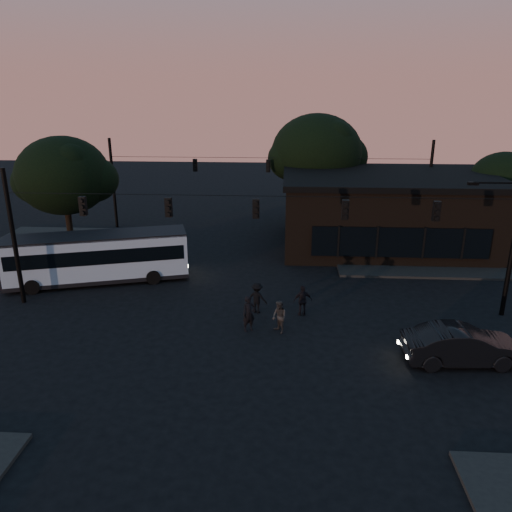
# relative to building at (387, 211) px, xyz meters

# --- Properties ---
(ground) EXTENTS (120.00, 120.00, 0.00)m
(ground) POSITION_rel_building_xyz_m (-9.00, -15.97, -2.71)
(ground) COLOR black
(ground) RESTS_ON ground
(sidewalk_far_right) EXTENTS (14.00, 10.00, 0.15)m
(sidewalk_far_right) POSITION_rel_building_xyz_m (3.00, -1.97, -2.63)
(sidewalk_far_right) COLOR black
(sidewalk_far_right) RESTS_ON ground
(sidewalk_far_left) EXTENTS (14.00, 10.00, 0.15)m
(sidewalk_far_left) POSITION_rel_building_xyz_m (-23.00, -1.97, -2.63)
(sidewalk_far_left) COLOR black
(sidewalk_far_left) RESTS_ON ground
(building) EXTENTS (15.40, 10.41, 5.40)m
(building) POSITION_rel_building_xyz_m (0.00, 0.00, 0.00)
(building) COLOR black
(building) RESTS_ON ground
(tree_behind) EXTENTS (7.60, 7.60, 9.43)m
(tree_behind) POSITION_rel_building_xyz_m (-5.00, 6.03, 3.48)
(tree_behind) COLOR black
(tree_behind) RESTS_ON ground
(tree_right) EXTENTS (5.20, 5.20, 6.86)m
(tree_right) POSITION_rel_building_xyz_m (9.00, 2.03, 1.93)
(tree_right) COLOR black
(tree_right) RESTS_ON ground
(tree_left) EXTENTS (6.40, 6.40, 8.30)m
(tree_left) POSITION_rel_building_xyz_m (-23.00, -2.97, 2.86)
(tree_left) COLOR black
(tree_left) RESTS_ON ground
(signal_rig_near) EXTENTS (26.24, 0.30, 7.50)m
(signal_rig_near) POSITION_rel_building_xyz_m (-9.00, -11.97, 1.74)
(signal_rig_near) COLOR black
(signal_rig_near) RESTS_ON ground
(signal_rig_far) EXTENTS (26.24, 0.30, 7.50)m
(signal_rig_far) POSITION_rel_building_xyz_m (-9.00, 4.03, 1.50)
(signal_rig_far) COLOR black
(signal_rig_far) RESTS_ON ground
(bus) EXTENTS (10.98, 5.44, 3.02)m
(bus) POSITION_rel_building_xyz_m (-18.85, -8.59, -1.01)
(bus) COLOR #A2B6CE
(bus) RESTS_ON ground
(car) EXTENTS (5.15, 2.09, 1.66)m
(car) POSITION_rel_building_xyz_m (0.24, -17.06, -1.88)
(car) COLOR black
(car) RESTS_ON ground
(pedestrian_a) EXTENTS (0.80, 0.72, 1.83)m
(pedestrian_a) POSITION_rel_building_xyz_m (-9.19, -14.61, -1.79)
(pedestrian_a) COLOR black
(pedestrian_a) RESTS_ON ground
(pedestrian_b) EXTENTS (0.96, 1.01, 1.63)m
(pedestrian_b) POSITION_rel_building_xyz_m (-7.69, -14.70, -1.89)
(pedestrian_b) COLOR #2D2B29
(pedestrian_b) RESTS_ON ground
(pedestrian_c) EXTENTS (1.05, 0.61, 1.68)m
(pedestrian_c) POSITION_rel_building_xyz_m (-6.51, -12.68, -1.87)
(pedestrian_c) COLOR black
(pedestrian_c) RESTS_ON ground
(pedestrian_d) EXTENTS (1.23, 0.92, 1.69)m
(pedestrian_d) POSITION_rel_building_xyz_m (-8.91, -12.48, -1.86)
(pedestrian_d) COLOR black
(pedestrian_d) RESTS_ON ground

